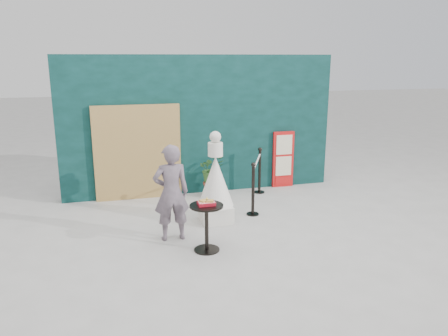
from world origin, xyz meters
TOP-DOWN VIEW (x-y plane):
  - ground at (0.00, 0.00)m, footprint 60.00×60.00m
  - back_wall at (0.00, 3.15)m, footprint 6.00×0.30m
  - bamboo_fence at (-1.40, 2.94)m, footprint 1.80×0.08m
  - woman at (-1.06, 0.59)m, footprint 0.59×0.39m
  - menu_board at (1.90, 2.95)m, footprint 0.50×0.07m
  - statue at (-0.16, 1.21)m, footprint 0.65×0.65m
  - cafe_table at (-0.61, 0.01)m, footprint 0.52×0.52m
  - food_basket at (-0.60, 0.01)m, footprint 0.26×0.19m
  - planter at (0.12, 2.66)m, footprint 0.54×0.47m
  - stanchion_barrier at (0.91, 1.99)m, footprint 0.84×1.54m

SIDE VIEW (x-z plane):
  - ground at x=0.00m, z-range 0.00..0.00m
  - stanchion_barrier at x=0.91m, z-range -0.02..1.01m
  - cafe_table at x=-0.61m, z-range 0.12..0.87m
  - planter at x=0.12m, z-range 0.07..0.99m
  - menu_board at x=1.90m, z-range 0.00..1.30m
  - statue at x=-0.16m, z-range -0.15..1.52m
  - food_basket at x=-0.60m, z-range 0.73..0.84m
  - woman at x=-1.06m, z-range 0.00..1.60m
  - bamboo_fence at x=-1.40m, z-range 0.00..2.00m
  - back_wall at x=0.00m, z-range 0.00..3.00m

